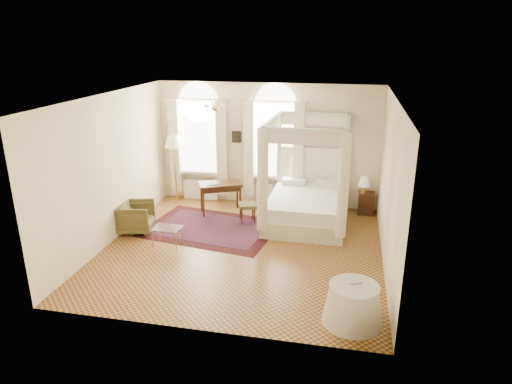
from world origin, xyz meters
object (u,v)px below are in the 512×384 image
nightstand (366,203)px  canopy_bed (307,201)px  coffee_table (167,229)px  side_table (353,304)px  writing_desk (221,187)px  floor_lamp (173,144)px  armchair (136,217)px  stool (247,207)px

nightstand → canopy_bed: bearing=-146.2°
canopy_bed → coffee_table: (-2.89, -1.90, -0.20)m
canopy_bed → side_table: 4.17m
writing_desk → floor_lamp: floor_lamp is taller
armchair → side_table: armchair is taller
stool → armchair: 2.71m
nightstand → side_table: 4.99m
armchair → coffee_table: armchair is taller
armchair → coffee_table: bearing=-132.5°
nightstand → stool: nightstand is taller
writing_desk → nightstand: bearing=10.6°
writing_desk → stool: writing_desk is taller
coffee_table → side_table: (4.05, -2.09, -0.06)m
writing_desk → side_table: writing_desk is taller
nightstand → coffee_table: nightstand is taller
canopy_bed → stool: bearing=-172.7°
canopy_bed → nightstand: 1.80m
armchair → stool: bearing=-78.1°
nightstand → stool: bearing=-158.2°
stool → nightstand: bearing=21.8°
nightstand → armchair: 5.87m
armchair → floor_lamp: size_ratio=0.42×
canopy_bed → writing_desk: size_ratio=2.12×
canopy_bed → armchair: bearing=-161.6°
canopy_bed → armchair: size_ratio=3.29×
writing_desk → side_table: (3.44, -4.28, -0.37)m
canopy_bed → stool: 1.48m
floor_lamp → side_table: bearing=-45.1°
canopy_bed → coffee_table: size_ratio=4.04×
side_table → canopy_bed: bearing=106.2°
floor_lamp → coffee_table: bearing=-72.5°
writing_desk → coffee_table: size_ratio=1.91×
nightstand → armchair: bearing=-157.0°
nightstand → side_table: size_ratio=0.59×
canopy_bed → stool: (-1.46, -0.19, -0.19)m
canopy_bed → writing_desk: (-2.28, 0.29, 0.11)m
nightstand → writing_desk: bearing=-169.4°
canopy_bed → armchair: 4.14m
writing_desk → coffee_table: (-0.61, -2.19, -0.31)m
coffee_table → side_table: side_table is taller
canopy_bed → nightstand: (1.48, 0.99, -0.30)m
writing_desk → armchair: (-1.64, -1.59, -0.34)m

